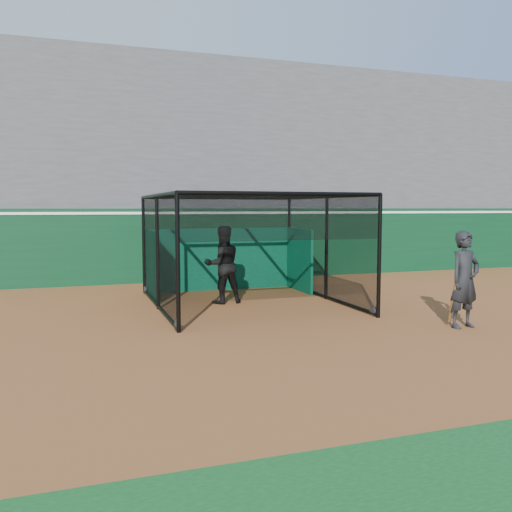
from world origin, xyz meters
name	(u,v)px	position (x,y,z in m)	size (l,w,h in m)	color
ground	(271,335)	(0.00, 0.00, 0.00)	(120.00, 120.00, 0.00)	brown
outfield_wall	(186,244)	(0.00, 8.50, 1.29)	(50.00, 0.50, 2.50)	#09331A
grandstand	(166,160)	(0.00, 12.27, 4.48)	(50.00, 7.85, 8.95)	#4C4C4F
batting_cage	(246,250)	(0.61, 3.52, 1.41)	(4.73, 5.52, 2.83)	black
batter	(223,265)	(0.04, 3.80, 1.03)	(1.00, 0.78, 2.05)	black
on_deck_player	(465,280)	(4.08, -0.69, 1.02)	(0.81, 0.59, 2.04)	black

